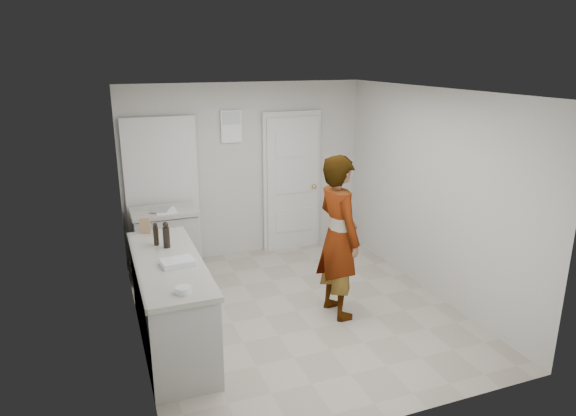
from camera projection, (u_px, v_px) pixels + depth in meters
name	position (u px, v px, depth m)	size (l,w,h in m)	color
ground	(297.00, 311.00, 5.97)	(4.00, 4.00, 0.00)	gray
room_shell	(235.00, 188.00, 7.36)	(4.00, 4.00, 4.00)	#B9B7AF
main_counter	(171.00, 306.00, 5.17)	(0.64, 1.96, 0.93)	#B2B2AE
side_counter	(166.00, 245.00, 6.80)	(0.84, 0.61, 0.93)	#B2B2AE
person	(338.00, 237.00, 5.67)	(0.67, 0.44, 1.85)	silver
cake_mix_box	(145.00, 225.00, 5.77)	(0.11, 0.05, 0.18)	#8F6947
spice_jar	(157.00, 231.00, 5.75)	(0.05, 0.05, 0.08)	tan
oil_cruet_a	(166.00, 235.00, 5.32)	(0.07, 0.07, 0.28)	black
oil_cruet_b	(156.00, 234.00, 5.40)	(0.05, 0.05, 0.25)	black
baking_dish	(177.00, 262.00, 4.91)	(0.32, 0.24, 0.05)	silver
egg_bowl	(183.00, 290.00, 4.33)	(0.14, 0.14, 0.05)	silver
papers	(166.00, 211.00, 6.60)	(0.26, 0.33, 0.01)	white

